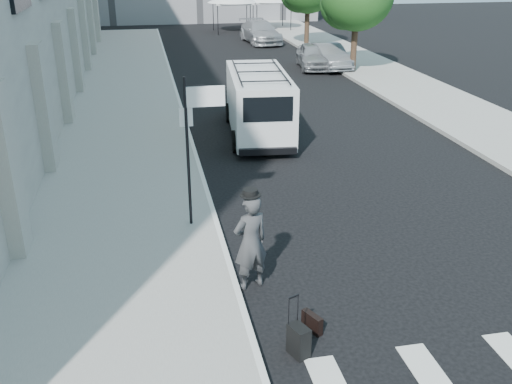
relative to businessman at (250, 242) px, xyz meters
name	(u,v)px	position (x,y,z in m)	size (l,w,h in m)	color
ground	(338,289)	(1.68, -0.44, -0.99)	(120.00, 120.00, 0.00)	black
sidewalk_left	(126,101)	(-2.57, 15.56, -0.91)	(4.50, 48.00, 0.15)	gray
sidewalk_right	(377,72)	(10.68, 19.56, -0.91)	(4.00, 56.00, 0.15)	gray
sign_pole	(197,121)	(-0.68, 2.77, 1.67)	(1.03, 0.07, 3.50)	black
businessman	(250,242)	(0.00, 0.00, 0.00)	(0.72, 0.47, 1.97)	#37383A
briefcase	(312,322)	(0.79, -1.61, -0.82)	(0.12, 0.44, 0.34)	black
suitcase	(299,340)	(0.38, -2.19, -0.71)	(0.36, 0.44, 1.05)	black
cargo_van	(258,102)	(2.16, 9.96, 0.18)	(2.50, 6.06, 2.24)	white
parked_car_a	(313,56)	(7.67, 21.50, -0.29)	(1.65, 4.10, 1.40)	gray
parked_car_b	(329,56)	(8.48, 21.28, -0.31)	(1.44, 4.12, 1.36)	slate
parked_car_c	(260,32)	(6.68, 31.41, -0.23)	(2.12, 5.22, 1.52)	#9C9EA3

